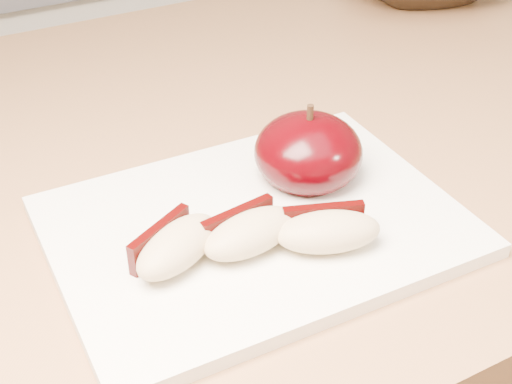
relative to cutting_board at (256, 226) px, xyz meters
name	(u,v)px	position (x,y,z in m)	size (l,w,h in m)	color
back_cabinet	(98,155)	(0.10, 0.84, -0.44)	(2.40, 0.62, 0.94)	silver
cutting_board	(256,226)	(0.00, 0.00, 0.00)	(0.29, 0.21, 0.01)	white
apple_half	(308,152)	(0.06, 0.03, 0.03)	(0.11, 0.11, 0.07)	black
apple_wedge_a	(175,245)	(-0.07, -0.01, 0.02)	(0.08, 0.07, 0.03)	tan
apple_wedge_b	(249,232)	(-0.02, -0.02, 0.02)	(0.08, 0.05, 0.03)	tan
apple_wedge_c	(328,230)	(0.03, -0.05, 0.02)	(0.08, 0.06, 0.03)	tan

